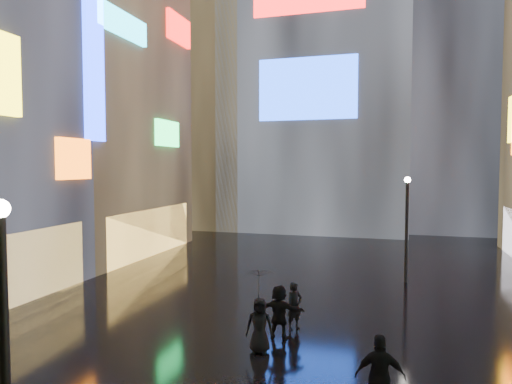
% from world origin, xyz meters
% --- Properties ---
extents(ground, '(140.00, 140.00, 0.00)m').
position_xyz_m(ground, '(0.00, 20.00, 0.00)').
color(ground, black).
rests_on(ground, ground).
extents(building_left_far, '(10.28, 12.00, 22.00)m').
position_xyz_m(building_left_far, '(-15.98, 26.00, 10.98)').
color(building_left_far, black).
rests_on(building_left_far, ground).
extents(tower_main, '(16.00, 14.20, 42.00)m').
position_xyz_m(tower_main, '(-3.00, 43.97, 21.01)').
color(tower_main, black).
rests_on(tower_main, ground).
extents(tower_flank_right, '(12.00, 12.00, 34.00)m').
position_xyz_m(tower_flank_right, '(9.00, 46.00, 17.00)').
color(tower_flank_right, black).
rests_on(tower_flank_right, ground).
extents(tower_flank_left, '(10.00, 10.00, 26.00)m').
position_xyz_m(tower_flank_left, '(-14.00, 42.00, 13.00)').
color(tower_flank_left, black).
rests_on(tower_flank_left, ground).
extents(lamp_near, '(0.30, 0.30, 5.20)m').
position_xyz_m(lamp_near, '(-2.22, 5.60, 2.94)').
color(lamp_near, black).
rests_on(lamp_near, ground).
extents(lamp_far, '(0.30, 0.30, 5.20)m').
position_xyz_m(lamp_far, '(4.35, 23.40, 2.94)').
color(lamp_far, black).
rests_on(lamp_far, ground).
extents(pedestrian_3, '(1.16, 0.58, 1.91)m').
position_xyz_m(pedestrian_3, '(3.38, 10.46, 0.96)').
color(pedestrian_3, black).
rests_on(pedestrian_3, ground).
extents(pedestrian_4, '(0.90, 0.66, 1.69)m').
position_xyz_m(pedestrian_4, '(-0.24, 13.18, 0.84)').
color(pedestrian_4, black).
rests_on(pedestrian_4, ground).
extents(pedestrian_5, '(1.69, 0.69, 1.78)m').
position_xyz_m(pedestrian_5, '(0.07, 14.53, 0.89)').
color(pedestrian_5, black).
rests_on(pedestrian_5, ground).
extents(pedestrian_6, '(0.69, 0.71, 1.65)m').
position_xyz_m(pedestrian_6, '(0.39, 15.47, 0.82)').
color(pedestrian_6, black).
rests_on(pedestrian_6, ground).
extents(umbrella_2, '(1.17, 1.15, 0.89)m').
position_xyz_m(umbrella_2, '(-0.24, 13.18, 2.14)').
color(umbrella_2, black).
rests_on(umbrella_2, pedestrian_4).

